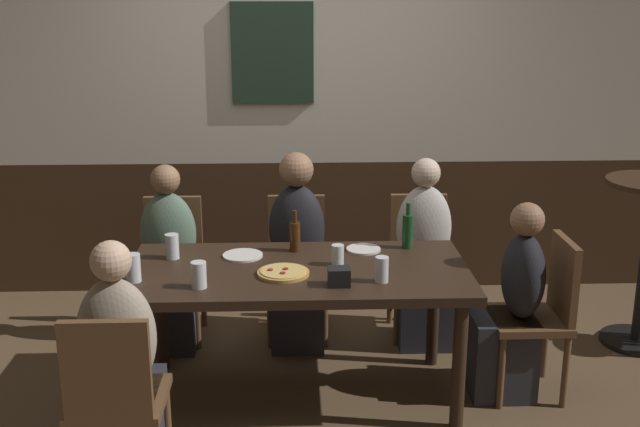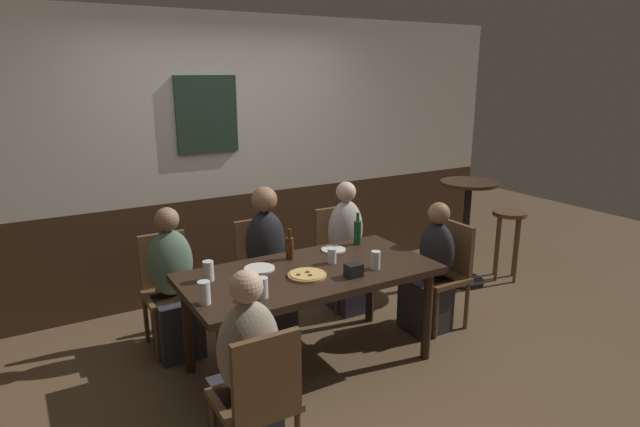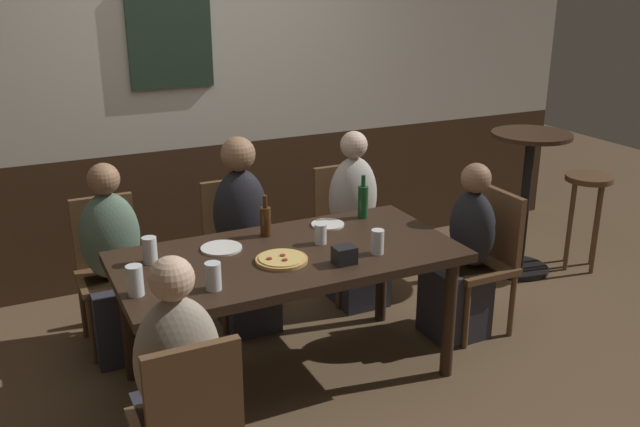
{
  "view_description": "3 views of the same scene",
  "coord_description": "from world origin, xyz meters",
  "px_view_note": "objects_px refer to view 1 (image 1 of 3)",
  "views": [
    {
      "loc": [
        -0.03,
        -3.84,
        2.14
      ],
      "look_at": [
        0.11,
        -0.01,
        1.04
      ],
      "focal_mm": 43.95,
      "sensor_mm": 36.0,
      "label": 1
    },
    {
      "loc": [
        -1.72,
        -3.04,
        2.09
      ],
      "look_at": [
        0.16,
        0.13,
        1.1
      ],
      "focal_mm": 29.79,
      "sensor_mm": 36.0,
      "label": 2
    },
    {
      "loc": [
        -1.31,
        -3.1,
        2.13
      ],
      "look_at": [
        0.24,
        0.12,
        0.88
      ],
      "focal_mm": 39.19,
      "sensor_mm": 36.0,
      "label": 3
    }
  ],
  "objects_px": {
    "highball_clear": "(133,269)",
    "tumbler_water": "(338,256)",
    "chair_right_far": "(420,257)",
    "plate_white_large": "(243,255)",
    "person_right_far": "(424,267)",
    "beer_glass_tall": "(382,271)",
    "chair_mid_far": "(297,258)",
    "chair_left_near": "(115,395)",
    "chair_left_far": "(173,260)",
    "dining_table": "(298,283)",
    "beer_bottle_brown": "(295,235)",
    "person_left_far": "(169,272)",
    "pizza": "(283,273)",
    "person_left_near": "(123,381)",
    "beer_glass_half": "(172,248)",
    "person_mid_far": "(297,264)",
    "chair_head_east": "(542,308)",
    "plate_white_small": "(363,249)",
    "person_head_east": "(511,316)",
    "pint_glass_pale": "(199,276)",
    "condiment_caddy": "(339,277)",
    "beer_bottle_green": "(408,230)"
  },
  "relations": [
    {
      "from": "chair_left_near",
      "to": "person_left_far",
      "type": "bearing_deg",
      "value": 90.0
    },
    {
      "from": "chair_right_far",
      "to": "plate_white_large",
      "type": "distance_m",
      "value": 1.29
    },
    {
      "from": "dining_table",
      "to": "beer_glass_tall",
      "type": "relative_size",
      "value": 13.67
    },
    {
      "from": "chair_left_near",
      "to": "chair_left_far",
      "type": "xyz_separation_m",
      "value": [
        0.0,
        1.71,
        0.0
      ]
    },
    {
      "from": "beer_glass_tall",
      "to": "beer_bottle_brown",
      "type": "height_order",
      "value": "beer_bottle_brown"
    },
    {
      "from": "chair_left_near",
      "to": "chair_head_east",
      "type": "distance_m",
      "value": 2.26
    },
    {
      "from": "person_mid_far",
      "to": "person_left_near",
      "type": "relative_size",
      "value": 1.06
    },
    {
      "from": "plate_white_large",
      "to": "plate_white_small",
      "type": "height_order",
      "value": "same"
    },
    {
      "from": "beer_bottle_green",
      "to": "beer_bottle_brown",
      "type": "bearing_deg",
      "value": -177.24
    },
    {
      "from": "beer_glass_tall",
      "to": "highball_clear",
      "type": "xyz_separation_m",
      "value": [
        -1.23,
        0.05,
        0.01
      ]
    },
    {
      "from": "chair_left_near",
      "to": "person_right_far",
      "type": "relative_size",
      "value": 0.76
    },
    {
      "from": "tumbler_water",
      "to": "plate_white_small",
      "type": "xyz_separation_m",
      "value": [
        0.16,
        0.23,
        -0.04
      ]
    },
    {
      "from": "dining_table",
      "to": "plate_white_large",
      "type": "xyz_separation_m",
      "value": [
        -0.3,
        0.2,
        0.09
      ]
    },
    {
      "from": "dining_table",
      "to": "condiment_caddy",
      "type": "height_order",
      "value": "condiment_caddy"
    },
    {
      "from": "tumbler_water",
      "to": "beer_bottle_brown",
      "type": "distance_m",
      "value": 0.33
    },
    {
      "from": "person_left_far",
      "to": "pizza",
      "type": "bearing_deg",
      "value": -47.95
    },
    {
      "from": "person_left_near",
      "to": "beer_bottle_brown",
      "type": "xyz_separation_m",
      "value": [
        0.77,
        0.97,
        0.35
      ]
    },
    {
      "from": "person_left_near",
      "to": "chair_left_far",
      "type": "bearing_deg",
      "value": 90.0
    },
    {
      "from": "beer_bottle_brown",
      "to": "plate_white_small",
      "type": "distance_m",
      "value": 0.39
    },
    {
      "from": "chair_mid_far",
      "to": "chair_left_near",
      "type": "bearing_deg",
      "value": -114.62
    },
    {
      "from": "person_right_far",
      "to": "beer_glass_half",
      "type": "bearing_deg",
      "value": -160.68
    },
    {
      "from": "plate_white_large",
      "to": "condiment_caddy",
      "type": "relative_size",
      "value": 1.98
    },
    {
      "from": "beer_glass_tall",
      "to": "chair_mid_far",
      "type": "bearing_deg",
      "value": 111.22
    },
    {
      "from": "chair_mid_far",
      "to": "person_mid_far",
      "type": "relative_size",
      "value": 0.73
    },
    {
      "from": "tumbler_water",
      "to": "chair_left_far",
      "type": "bearing_deg",
      "value": 140.82
    },
    {
      "from": "person_mid_far",
      "to": "pizza",
      "type": "height_order",
      "value": "person_mid_far"
    },
    {
      "from": "person_right_far",
      "to": "beer_glass_tall",
      "type": "bearing_deg",
      "value": -112.26
    },
    {
      "from": "chair_head_east",
      "to": "pint_glass_pale",
      "type": "relative_size",
      "value": 6.7
    },
    {
      "from": "plate_white_large",
      "to": "plate_white_small",
      "type": "xyz_separation_m",
      "value": [
        0.67,
        0.08,
        0.0
      ]
    },
    {
      "from": "chair_left_far",
      "to": "beer_glass_half",
      "type": "distance_m",
      "value": 0.75
    },
    {
      "from": "chair_mid_far",
      "to": "chair_left_near",
      "type": "distance_m",
      "value": 1.88
    },
    {
      "from": "chair_left_far",
      "to": "condiment_caddy",
      "type": "distance_m",
      "value": 1.51
    },
    {
      "from": "pint_glass_pale",
      "to": "person_head_east",
      "type": "bearing_deg",
      "value": 8.93
    },
    {
      "from": "person_right_far",
      "to": "person_head_east",
      "type": "relative_size",
      "value": 1.07
    },
    {
      "from": "person_right_far",
      "to": "highball_clear",
      "type": "bearing_deg",
      "value": -152.02
    },
    {
      "from": "chair_right_far",
      "to": "beer_glass_half",
      "type": "xyz_separation_m",
      "value": [
        -1.46,
        -0.67,
        0.3
      ]
    },
    {
      "from": "dining_table",
      "to": "highball_clear",
      "type": "height_order",
      "value": "highball_clear"
    },
    {
      "from": "chair_right_far",
      "to": "chair_left_near",
      "type": "xyz_separation_m",
      "value": [
        -1.57,
        -1.71,
        0.0
      ]
    },
    {
      "from": "person_right_far",
      "to": "person_left_near",
      "type": "relative_size",
      "value": 1.02
    },
    {
      "from": "chair_right_far",
      "to": "beer_bottle_green",
      "type": "xyz_separation_m",
      "value": [
        -0.17,
        -0.54,
        0.35
      ]
    },
    {
      "from": "tumbler_water",
      "to": "beer_bottle_green",
      "type": "height_order",
      "value": "beer_bottle_green"
    },
    {
      "from": "highball_clear",
      "to": "plate_white_large",
      "type": "distance_m",
      "value": 0.63
    },
    {
      "from": "dining_table",
      "to": "beer_bottle_brown",
      "type": "bearing_deg",
      "value": 92.66
    },
    {
      "from": "chair_mid_far",
      "to": "beer_bottle_brown",
      "type": "height_order",
      "value": "beer_bottle_brown"
    },
    {
      "from": "chair_left_near",
      "to": "person_right_far",
      "type": "height_order",
      "value": "person_right_far"
    },
    {
      "from": "beer_bottle_brown",
      "to": "plate_white_large",
      "type": "relative_size",
      "value": 1.07
    },
    {
      "from": "person_left_near",
      "to": "pint_glass_pale",
      "type": "relative_size",
      "value": 8.68
    },
    {
      "from": "chair_left_far",
      "to": "tumbler_water",
      "type": "bearing_deg",
      "value": -39.18
    },
    {
      "from": "chair_head_east",
      "to": "person_left_near",
      "type": "relative_size",
      "value": 0.77
    },
    {
      "from": "highball_clear",
      "to": "tumbler_water",
      "type": "bearing_deg",
      "value": 11.19
    }
  ]
}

